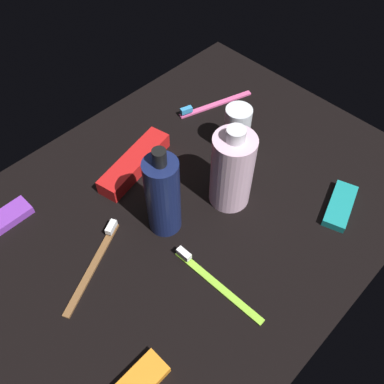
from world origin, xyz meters
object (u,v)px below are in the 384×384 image
at_px(deodorant_stick, 237,130).
at_px(toothpaste_box_red, 135,163).
at_px(snack_bar_teal, 340,206).
at_px(snack_bar_purple, 3,220).
at_px(toothbrush_brown, 95,260).
at_px(bodywash_bottle, 232,170).
at_px(toothbrush_pink, 212,104).
at_px(toothbrush_lime, 213,280).
at_px(lotion_bottle, 164,197).

xyz_separation_m(deodorant_stick, toothpaste_box_red, (-0.18, 0.10, -0.04)).
height_order(snack_bar_teal, snack_bar_purple, same).
bearing_deg(snack_bar_purple, toothbrush_brown, -69.97).
height_order(bodywash_bottle, snack_bar_purple, bodywash_bottle).
height_order(bodywash_bottle, toothbrush_pink, bodywash_bottle).
bearing_deg(snack_bar_teal, toothbrush_lime, 148.28).
bearing_deg(deodorant_stick, toothbrush_brown, -178.59).
distance_m(deodorant_stick, toothbrush_brown, 0.37).
height_order(toothbrush_lime, snack_bar_teal, toothbrush_lime).
xyz_separation_m(toothbrush_pink, toothpaste_box_red, (-0.24, -0.02, 0.01)).
height_order(bodywash_bottle, toothbrush_brown, bodywash_bottle).
bearing_deg(lotion_bottle, snack_bar_teal, -38.71).
bearing_deg(snack_bar_teal, bodywash_bottle, 109.54).
distance_m(bodywash_bottle, toothbrush_brown, 0.28).
bearing_deg(toothbrush_pink, toothbrush_brown, -162.89).
height_order(lotion_bottle, toothpaste_box_red, lotion_bottle).
relative_size(bodywash_bottle, snack_bar_teal, 1.68).
xyz_separation_m(toothbrush_lime, toothpaste_box_red, (0.07, 0.27, 0.01)).
relative_size(bodywash_bottle, toothbrush_brown, 1.04).
xyz_separation_m(toothbrush_brown, toothbrush_lime, (0.11, -0.16, 0.00)).
bearing_deg(toothbrush_brown, toothpaste_box_red, 31.39).
distance_m(toothpaste_box_red, snack_bar_purple, 0.26).
bearing_deg(toothbrush_pink, snack_bar_teal, -96.28).
relative_size(toothbrush_brown, toothbrush_lime, 0.93).
bearing_deg(toothbrush_brown, toothbrush_pink, 17.11).
relative_size(deodorant_stick, snack_bar_purple, 0.99).
bearing_deg(snack_bar_purple, toothbrush_pink, -6.49).
bearing_deg(snack_bar_teal, lotion_bottle, 123.07).
height_order(toothbrush_pink, toothpaste_box_red, toothpaste_box_red).
distance_m(deodorant_stick, toothbrush_pink, 0.14).
xyz_separation_m(deodorant_stick, snack_bar_purple, (-0.43, 0.17, -0.04)).
bearing_deg(toothbrush_lime, lotion_bottle, 80.00).
height_order(toothpaste_box_red, snack_bar_teal, toothpaste_box_red).
xyz_separation_m(bodywash_bottle, snack_bar_purple, (-0.33, 0.25, -0.07)).
height_order(lotion_bottle, bodywash_bottle, lotion_bottle).
bearing_deg(deodorant_stick, bodywash_bottle, -143.92).
relative_size(lotion_bottle, bodywash_bottle, 1.08).
distance_m(lotion_bottle, toothbrush_lime, 0.16).
height_order(deodorant_stick, toothbrush_pink, deodorant_stick).
height_order(deodorant_stick, toothbrush_lime, deodorant_stick).
distance_m(lotion_bottle, snack_bar_purple, 0.30).
bearing_deg(bodywash_bottle, deodorant_stick, 36.08).
relative_size(toothbrush_pink, snack_bar_purple, 1.68).
bearing_deg(snack_bar_purple, bodywash_bottle, -37.83).
xyz_separation_m(bodywash_bottle, toothbrush_lime, (-0.15, -0.10, -0.07)).
xyz_separation_m(bodywash_bottle, deodorant_stick, (0.11, 0.08, -0.03)).
relative_size(toothbrush_brown, toothbrush_pink, 0.96).
xyz_separation_m(toothpaste_box_red, snack_bar_purple, (-0.25, 0.07, -0.01)).
distance_m(toothbrush_brown, snack_bar_teal, 0.45).
bearing_deg(toothbrush_brown, deodorant_stick, 1.41).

